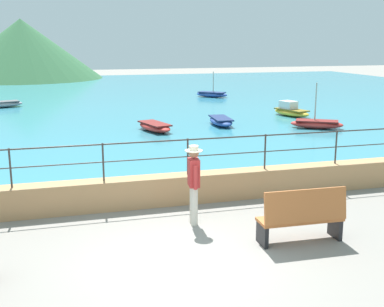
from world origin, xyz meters
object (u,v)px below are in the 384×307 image
at_px(boat_4, 317,124).
at_px(boat_6, 291,111).
at_px(bench_far, 302,216).
at_px(boat_2, 155,127).
at_px(person_walking, 194,181).
at_px(boat_1, 212,94).
at_px(boat_3, 221,121).
at_px(boat_0, 2,104).

height_order(boat_4, boat_6, boat_4).
relative_size(bench_far, boat_2, 0.70).
bearing_deg(person_walking, bench_far, -41.68).
xyz_separation_m(person_walking, boat_1, (7.77, 22.73, -0.72)).
bearing_deg(boat_2, boat_3, 11.47).
bearing_deg(boat_1, bench_far, -103.87).
bearing_deg(boat_4, boat_0, 141.64).
bearing_deg(bench_far, boat_2, 91.87).
xyz_separation_m(person_walking, boat_2, (1.36, 10.98, -0.72)).
height_order(person_walking, boat_3, person_walking).
relative_size(boat_0, boat_6, 1.00).
distance_m(boat_1, boat_2, 13.38).
distance_m(bench_far, boat_4, 13.12).
relative_size(person_walking, boat_4, 0.72).
relative_size(boat_2, boat_4, 1.01).
height_order(boat_0, boat_4, boat_4).
height_order(bench_far, boat_3, bench_far).
bearing_deg(boat_4, boat_6, 81.23).
relative_size(boat_2, boat_6, 1.00).
xyz_separation_m(boat_0, boat_1, (13.49, 1.79, 0.01)).
bearing_deg(boat_6, boat_0, 152.80).
height_order(bench_far, boat_1, boat_1).
relative_size(bench_far, boat_1, 0.75).
xyz_separation_m(person_walking, boat_4, (8.49, 9.69, -0.72)).
bearing_deg(boat_0, bench_far, -71.60).
relative_size(boat_2, boat_3, 1.04).
bearing_deg(boat_1, boat_4, -86.83).
relative_size(boat_0, boat_2, 1.00).
bearing_deg(bench_far, boat_4, 59.18).
distance_m(bench_far, person_walking, 2.41).
distance_m(boat_3, boat_4, 4.33).
bearing_deg(boat_6, bench_far, -116.03).
bearing_deg(boat_3, bench_far, -102.18).
height_order(person_walking, boat_2, person_walking).
bearing_deg(bench_far, boat_6, 63.97).
relative_size(bench_far, boat_4, 0.71).
relative_size(person_walking, boat_1, 0.76).
relative_size(boat_1, boat_2, 0.93).
xyz_separation_m(person_walking, boat_6, (9.05, 13.34, -0.65)).
relative_size(boat_1, boat_6, 0.93).
xyz_separation_m(boat_1, boat_4, (0.72, -13.04, 0.00)).
bearing_deg(boat_0, person_walking, -74.72).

